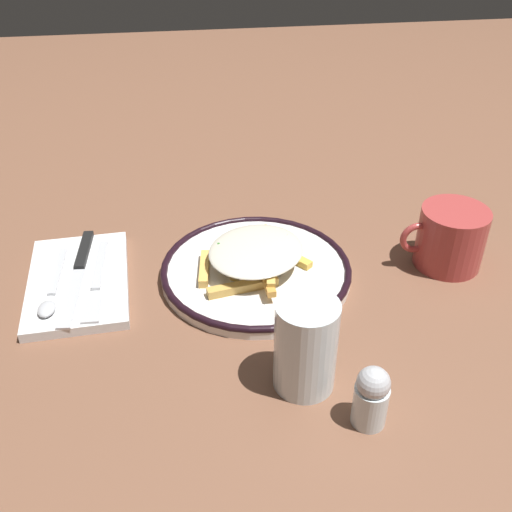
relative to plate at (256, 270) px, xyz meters
name	(u,v)px	position (x,y,z in m)	size (l,w,h in m)	color
ground_plane	(256,276)	(0.00, 0.00, -0.01)	(2.60, 2.60, 0.00)	brown
plate	(256,270)	(0.00, 0.00, 0.00)	(0.26, 0.26, 0.02)	white
fries_heap	(257,254)	(0.00, 0.00, 0.03)	(0.18, 0.18, 0.04)	gold
napkin	(78,282)	(0.24, -0.01, 0.00)	(0.13, 0.21, 0.01)	white
fork	(97,280)	(0.21, 0.00, 0.01)	(0.02, 0.18, 0.00)	silver
knife	(80,268)	(0.24, -0.03, 0.01)	(0.03, 0.21, 0.01)	black
spoon	(51,293)	(0.27, 0.02, 0.01)	(0.02, 0.15, 0.01)	silver
water_glass	(306,345)	(-0.03, 0.20, 0.05)	(0.07, 0.07, 0.11)	silver
coffee_mug	(450,238)	(-0.27, 0.01, 0.03)	(0.12, 0.09, 0.09)	#AD3C3A
salt_shaker	(371,397)	(-0.08, 0.27, 0.03)	(0.04, 0.04, 0.07)	silver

